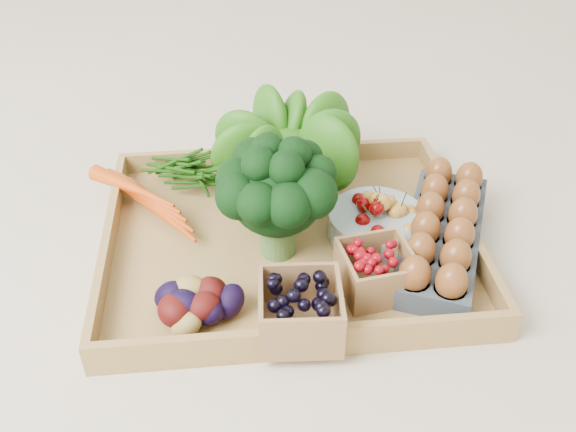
{
  "coord_description": "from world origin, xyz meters",
  "views": [
    {
      "loc": [
        -0.08,
        -0.76,
        0.64
      ],
      "look_at": [
        0.0,
        0.0,
        0.06
      ],
      "focal_mm": 40.0,
      "sensor_mm": 36.0,
      "label": 1
    }
  ],
  "objects": [
    {
      "name": "tray",
      "position": [
        0.0,
        0.0,
        0.01
      ],
      "size": [
        0.55,
        0.45,
        0.01
      ],
      "primitive_type": "cube",
      "color": "#A37E44",
      "rests_on": "ground"
    },
    {
      "name": "potatoes",
      "position": [
        -0.13,
        -0.15,
        0.05
      ],
      "size": [
        0.12,
        0.12,
        0.07
      ],
      "primitive_type": null,
      "color": "#370A08",
      "rests_on": "tray"
    },
    {
      "name": "egg_carton",
      "position": [
        0.23,
        -0.04,
        0.03
      ],
      "size": [
        0.22,
        0.32,
        0.04
      ],
      "primitive_type": "cube",
      "rotation": [
        0.0,
        0.0,
        -0.41
      ],
      "color": "#3B434B",
      "rests_on": "tray"
    },
    {
      "name": "cherry_bowl",
      "position": [
        0.14,
        -0.0,
        0.03
      ],
      "size": [
        0.15,
        0.15,
        0.04
      ],
      "primitive_type": "cylinder",
      "color": "#8C9EA5",
      "rests_on": "tray"
    },
    {
      "name": "carrots",
      "position": [
        -0.21,
        0.09,
        0.04
      ],
      "size": [
        0.18,
        0.13,
        0.04
      ],
      "primitive_type": null,
      "color": "#C23F0B",
      "rests_on": "tray"
    },
    {
      "name": "lettuce",
      "position": [
        0.02,
        0.15,
        0.1
      ],
      "size": [
        0.17,
        0.17,
        0.17
      ],
      "primitive_type": "sphere",
      "color": "#13560D",
      "rests_on": "tray"
    },
    {
      "name": "punnet_raspberry",
      "position": [
        0.11,
        -0.12,
        0.05
      ],
      "size": [
        0.11,
        0.11,
        0.06
      ],
      "primitive_type": "cube",
      "rotation": [
        0.0,
        0.0,
        0.15
      ],
      "color": "maroon",
      "rests_on": "tray"
    },
    {
      "name": "broccoli",
      "position": [
        -0.02,
        -0.03,
        0.08
      ],
      "size": [
        0.17,
        0.17,
        0.14
      ],
      "primitive_type": null,
      "color": "black",
      "rests_on": "tray"
    },
    {
      "name": "punnet_blackberry",
      "position": [
        -0.0,
        -0.19,
        0.05
      ],
      "size": [
        0.11,
        0.11,
        0.07
      ],
      "primitive_type": "cube",
      "rotation": [
        0.0,
        0.0,
        -0.06
      ],
      "color": "black",
      "rests_on": "tray"
    },
    {
      "name": "ground",
      "position": [
        0.0,
        0.0,
        0.0
      ],
      "size": [
        4.0,
        4.0,
        0.0
      ],
      "primitive_type": "plane",
      "color": "beige",
      "rests_on": "ground"
    }
  ]
}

